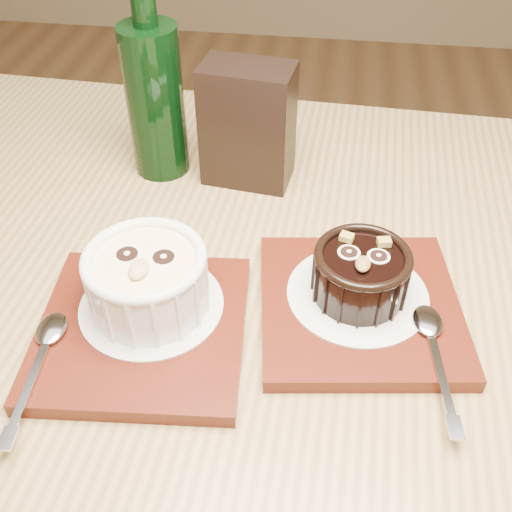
{
  "coord_description": "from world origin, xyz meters",
  "views": [
    {
      "loc": [
        0.05,
        -0.38,
        1.16
      ],
      "look_at": [
        -0.01,
        -0.0,
        0.81
      ],
      "focal_mm": 42.0,
      "sensor_mm": 36.0,
      "label": 1
    }
  ],
  "objects_px": {
    "tray_left": "(142,330)",
    "ramekin_dark": "(361,272)",
    "ramekin_white": "(147,278)",
    "condiment_stand": "(248,125)",
    "green_bottle": "(155,96)",
    "table": "(267,359)",
    "tray_right": "(359,307)"
  },
  "relations": [
    {
      "from": "tray_left",
      "to": "ramekin_dark",
      "type": "height_order",
      "value": "ramekin_dark"
    },
    {
      "from": "ramekin_white",
      "to": "ramekin_dark",
      "type": "bearing_deg",
      "value": 11.13
    },
    {
      "from": "ramekin_white",
      "to": "condiment_stand",
      "type": "xyz_separation_m",
      "value": [
        0.05,
        0.24,
        0.02
      ]
    },
    {
      "from": "green_bottle",
      "to": "ramekin_dark",
      "type": "bearing_deg",
      "value": -40.28
    },
    {
      "from": "ramekin_white",
      "to": "table",
      "type": "bearing_deg",
      "value": 18.61
    },
    {
      "from": "ramekin_dark",
      "to": "green_bottle",
      "type": "bearing_deg",
      "value": 143.04
    },
    {
      "from": "tray_right",
      "to": "ramekin_dark",
      "type": "distance_m",
      "value": 0.04
    },
    {
      "from": "tray_left",
      "to": "ramekin_dark",
      "type": "relative_size",
      "value": 2.07
    },
    {
      "from": "tray_left",
      "to": "ramekin_dark",
      "type": "xyz_separation_m",
      "value": [
        0.19,
        0.06,
        0.04
      ]
    },
    {
      "from": "green_bottle",
      "to": "condiment_stand",
      "type": "bearing_deg",
      "value": -3.43
    },
    {
      "from": "ramekin_white",
      "to": "ramekin_dark",
      "type": "relative_size",
      "value": 1.23
    },
    {
      "from": "tray_left",
      "to": "ramekin_white",
      "type": "relative_size",
      "value": 1.68
    },
    {
      "from": "tray_left",
      "to": "table",
      "type": "bearing_deg",
      "value": 29.4
    },
    {
      "from": "ramekin_white",
      "to": "green_bottle",
      "type": "relative_size",
      "value": 0.44
    },
    {
      "from": "ramekin_white",
      "to": "green_bottle",
      "type": "height_order",
      "value": "green_bottle"
    },
    {
      "from": "ramekin_white",
      "to": "ramekin_dark",
      "type": "height_order",
      "value": "ramekin_white"
    },
    {
      "from": "tray_right",
      "to": "tray_left",
      "type": "bearing_deg",
      "value": -163.95
    },
    {
      "from": "table",
      "to": "ramekin_dark",
      "type": "distance_m",
      "value": 0.16
    },
    {
      "from": "ramekin_dark",
      "to": "table",
      "type": "bearing_deg",
      "value": -174.16
    },
    {
      "from": "tray_right",
      "to": "condiment_stand",
      "type": "bearing_deg",
      "value": 123.47
    },
    {
      "from": "ramekin_white",
      "to": "green_bottle",
      "type": "bearing_deg",
      "value": 101.34
    },
    {
      "from": "ramekin_white",
      "to": "condiment_stand",
      "type": "distance_m",
      "value": 0.24
    },
    {
      "from": "tray_left",
      "to": "tray_right",
      "type": "height_order",
      "value": "same"
    },
    {
      "from": "tray_right",
      "to": "table",
      "type": "bearing_deg",
      "value": 177.14
    },
    {
      "from": "tray_left",
      "to": "condiment_stand",
      "type": "height_order",
      "value": "condiment_stand"
    },
    {
      "from": "tray_right",
      "to": "green_bottle",
      "type": "height_order",
      "value": "green_bottle"
    },
    {
      "from": "table",
      "to": "ramekin_white",
      "type": "height_order",
      "value": "ramekin_white"
    },
    {
      "from": "tray_left",
      "to": "condiment_stand",
      "type": "xyz_separation_m",
      "value": [
        0.06,
        0.26,
        0.06
      ]
    },
    {
      "from": "condiment_stand",
      "to": "tray_left",
      "type": "bearing_deg",
      "value": -102.29
    },
    {
      "from": "table",
      "to": "ramekin_white",
      "type": "xyz_separation_m",
      "value": [
        -0.1,
        -0.04,
        0.14
      ]
    },
    {
      "from": "ramekin_white",
      "to": "green_bottle",
      "type": "xyz_separation_m",
      "value": [
        -0.05,
        0.24,
        0.04
      ]
    },
    {
      "from": "table",
      "to": "condiment_stand",
      "type": "distance_m",
      "value": 0.26
    }
  ]
}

